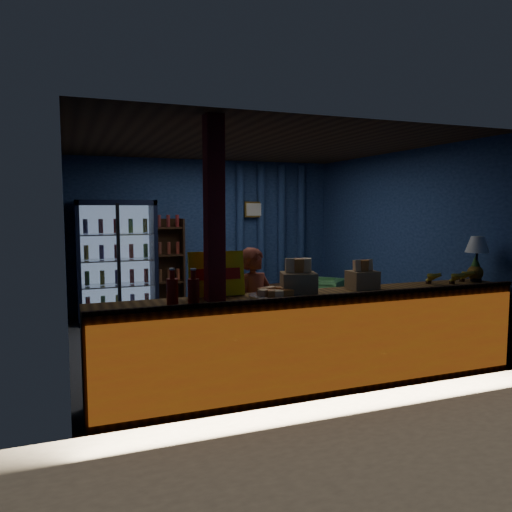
% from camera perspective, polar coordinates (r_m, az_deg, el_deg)
% --- Properties ---
extents(ground, '(4.60, 4.60, 0.00)m').
position_cam_1_polar(ground, '(6.83, -0.63, -9.59)').
color(ground, '#515154').
rests_on(ground, ground).
extents(room_walls, '(4.60, 4.60, 4.60)m').
position_cam_1_polar(room_walls, '(6.60, -0.64, 3.67)').
color(room_walls, navy).
rests_on(room_walls, ground).
extents(dirt_apron, '(5.60, 5.60, 0.00)m').
position_cam_1_polar(dirt_apron, '(3.76, 21.89, -23.27)').
color(dirt_apron, brown).
rests_on(dirt_apron, ground).
extents(counter, '(4.40, 0.57, 0.99)m').
position_cam_1_polar(counter, '(5.03, 7.09, -9.62)').
color(counter, brown).
rests_on(counter, ground).
extents(support_post, '(0.16, 0.16, 2.60)m').
position_cam_1_polar(support_post, '(4.49, -4.76, -0.72)').
color(support_post, maroon).
rests_on(support_post, ground).
extents(beverage_cooler, '(1.20, 0.62, 1.90)m').
position_cam_1_polar(beverage_cooler, '(8.18, -15.66, -0.62)').
color(beverage_cooler, black).
rests_on(beverage_cooler, ground).
extents(bottle_shelf, '(0.50, 0.28, 1.60)m').
position_cam_1_polar(bottle_shelf, '(8.45, -9.98, -1.25)').
color(bottle_shelf, '#362411').
rests_on(bottle_shelf, ground).
extents(curtain_folds, '(1.74, 0.14, 2.50)m').
position_cam_1_polar(curtain_folds, '(8.96, 0.59, 2.47)').
color(curtain_folds, navy).
rests_on(curtain_folds, room_walls).
extents(framed_picture, '(0.36, 0.04, 0.28)m').
position_cam_1_polar(framed_picture, '(8.86, -0.21, 5.34)').
color(framed_picture, '#BE8C2F').
rests_on(framed_picture, room_walls).
extents(shopkeeper, '(0.59, 0.49, 1.37)m').
position_cam_1_polar(shopkeeper, '(5.34, -0.14, -6.37)').
color(shopkeeper, maroon).
rests_on(shopkeeper, ground).
extents(green_chair, '(0.86, 0.86, 0.56)m').
position_cam_1_polar(green_chair, '(8.80, 7.82, -4.33)').
color(green_chair, '#5BB65C').
rests_on(green_chair, ground).
extents(side_table, '(0.62, 0.51, 0.59)m').
position_cam_1_polar(side_table, '(8.48, 3.48, -4.88)').
color(side_table, '#362411').
rests_on(side_table, ground).
extents(yellow_sign, '(0.54, 0.13, 0.43)m').
position_cam_1_polar(yellow_sign, '(4.73, -4.53, -2.05)').
color(yellow_sign, '#F6F60C').
rests_on(yellow_sign, counter).
extents(soda_bottles, '(0.27, 0.18, 0.32)m').
position_cam_1_polar(soda_bottles, '(4.33, -8.35, -3.93)').
color(soda_bottles, '#A8170B').
rests_on(soda_bottles, counter).
extents(snack_box_left, '(0.40, 0.36, 0.35)m').
position_cam_1_polar(snack_box_left, '(4.83, 4.88, -2.96)').
color(snack_box_left, '#9A754A').
rests_on(snack_box_left, counter).
extents(snack_box_centre, '(0.29, 0.24, 0.30)m').
position_cam_1_polar(snack_box_centre, '(5.28, 12.06, -2.53)').
color(snack_box_centre, '#9A754A').
rests_on(snack_box_centre, counter).
extents(pastry_tray, '(0.50, 0.50, 0.08)m').
position_cam_1_polar(pastry_tray, '(4.69, 2.21, -4.42)').
color(pastry_tray, silver).
rests_on(pastry_tray, counter).
extents(banana_bunches, '(0.68, 0.27, 0.15)m').
position_cam_1_polar(banana_bunches, '(5.92, 21.30, -2.24)').
color(banana_bunches, gold).
rests_on(banana_bunches, counter).
extents(table_lamp, '(0.26, 0.26, 0.51)m').
position_cam_1_polar(table_lamp, '(6.16, 23.97, 1.02)').
color(table_lamp, black).
rests_on(table_lamp, counter).
extents(pineapple, '(0.18, 0.18, 0.30)m').
position_cam_1_polar(pineapple, '(6.19, 23.77, -1.52)').
color(pineapple, '#845E18').
rests_on(pineapple, counter).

